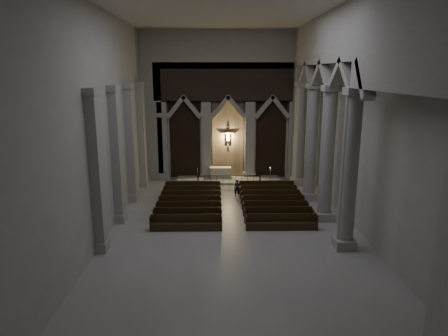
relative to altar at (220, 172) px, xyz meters
name	(u,v)px	position (x,y,z in m)	size (l,w,h in m)	color
room	(235,94)	(0.64, -11.02, 7.00)	(24.00, 24.10, 12.00)	#A4A29C
sanctuary_wall	(228,99)	(0.64, 0.51, 6.01)	(14.00, 0.77, 12.00)	#A7A49C
right_arcade	(332,89)	(6.14, -9.69, 7.22)	(1.00, 24.00, 12.00)	#A7A49C
left_pilasters	(125,151)	(-6.11, -7.52, 3.31)	(0.60, 13.00, 8.03)	#A7A49C
sanctuary_step	(228,180)	(0.64, -0.42, -0.53)	(8.50, 2.60, 0.15)	#A7A49C
altar	(220,172)	(0.00, 0.00, 0.00)	(1.77, 0.71, 0.90)	#B8B1A2
altar_rail	(229,179)	(0.64, -2.35, 0.04)	(4.91, 0.09, 0.96)	black
candle_stand_left	(198,180)	(-1.84, -1.49, -0.24)	(0.22, 0.22, 1.33)	#AA7534
candle_stand_right	(270,181)	(3.87, -2.11, -0.19)	(0.26, 0.26, 1.52)	#AA7534
pews	(232,205)	(0.64, -7.49, -0.31)	(9.47, 7.54, 0.91)	black
worshipper	(237,188)	(1.15, -4.75, 0.01)	(0.45, 0.30, 1.23)	black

